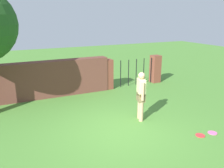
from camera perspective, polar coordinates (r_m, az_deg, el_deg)
The scene contains 6 objects.
ground_plane at distance 7.25m, azimuth 2.05°, elevation -11.32°, with size 40.00×40.00×0.00m, color #4C8433.
brick_wall at distance 10.28m, azimuth -16.34°, elevation 0.95°, with size 5.72×0.50×1.54m, color brown.
person at distance 7.75m, azimuth 6.97°, elevation -2.39°, with size 0.32×0.52×1.62m.
fence_gate at distance 11.74m, azimuth 4.93°, elevation 3.02°, with size 3.17×0.44×1.40m.
frisbee_red at distance 7.47m, azimuth 20.43°, elevation -11.49°, with size 0.27×0.27×0.02m, color red.
frisbee_pink at distance 7.74m, azimuth 22.97°, elevation -10.75°, with size 0.27×0.27×0.02m, color pink.
Camera 1 is at (-3.01, -5.69, 3.33)m, focal length 38.08 mm.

